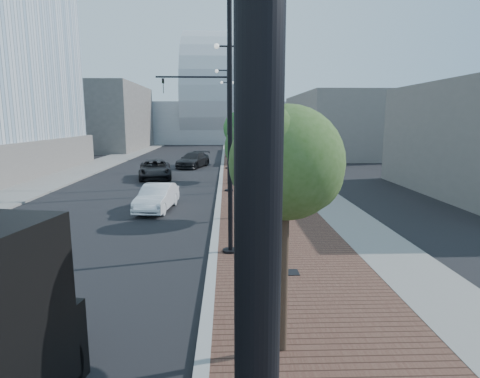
{
  "coord_description": "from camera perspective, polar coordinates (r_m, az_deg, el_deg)",
  "views": [
    {
      "loc": [
        0.5,
        -3.26,
        4.7
      ],
      "look_at": [
        1.0,
        12.0,
        2.0
      ],
      "focal_mm": 29.5,
      "sensor_mm": 36.0,
      "label": 1
    }
  ],
  "objects": [
    {
      "name": "sidewalk",
      "position": [
        43.62,
        2.08,
        3.91
      ],
      "size": [
        7.0,
        140.0,
        0.12
      ],
      "primitive_type": "cube",
      "color": "#4C2D23",
      "rests_on": "ground"
    },
    {
      "name": "concrete_strip",
      "position": [
        43.88,
        5.61,
        3.91
      ],
      "size": [
        2.4,
        140.0,
        0.13
      ],
      "primitive_type": "cube",
      "color": "slate",
      "rests_on": "ground"
    },
    {
      "name": "curb",
      "position": [
        43.51,
        -2.53,
        3.9
      ],
      "size": [
        0.3,
        140.0,
        0.14
      ],
      "primitive_type": "cube",
      "color": "gray",
      "rests_on": "ground"
    },
    {
      "name": "west_sidewalk",
      "position": [
        45.56,
        -19.15,
        3.62
      ],
      "size": [
        4.0,
        140.0,
        0.12
      ],
      "primitive_type": "cube",
      "color": "slate",
      "rests_on": "ground"
    },
    {
      "name": "white_sedan",
      "position": [
        21.06,
        -11.92,
        -1.2
      ],
      "size": [
        1.86,
        4.26,
        1.36
      ],
      "primitive_type": "imported",
      "rotation": [
        0.0,
        0.0,
        -0.1
      ],
      "color": "white",
      "rests_on": "ground"
    },
    {
      "name": "dark_car_mid",
      "position": [
        32.43,
        -12.18,
        2.78
      ],
      "size": [
        3.35,
        5.68,
        1.48
      ],
      "primitive_type": "imported",
      "rotation": [
        0.0,
        0.0,
        0.17
      ],
      "color": "black",
      "rests_on": "ground"
    },
    {
      "name": "dark_car_far",
      "position": [
        39.44,
        -6.79,
        4.19
      ],
      "size": [
        3.49,
        5.49,
        1.48
      ],
      "primitive_type": "imported",
      "rotation": [
        0.0,
        0.0,
        -0.3
      ],
      "color": "black",
      "rests_on": "ground"
    },
    {
      "name": "pedestrian",
      "position": [
        24.65,
        11.3,
        0.88
      ],
      "size": [
        0.72,
        0.57,
        1.73
      ],
      "primitive_type": "imported",
      "rotation": [
        0.0,
        0.0,
        3.41
      ],
      "color": "black",
      "rests_on": "ground"
    },
    {
      "name": "streetlight_0",
      "position": [
        1.27,
        2.79,
        15.53
      ],
      "size": [
        1.72,
        0.56,
        9.28
      ],
      "color": "black",
      "rests_on": "ground"
    },
    {
      "name": "streetlight_1",
      "position": [
        13.27,
        -1.95,
        8.48
      ],
      "size": [
        1.44,
        0.56,
        9.21
      ],
      "color": "black",
      "rests_on": "ground"
    },
    {
      "name": "streetlight_2",
      "position": [
        25.26,
        -1.68,
        10.29
      ],
      "size": [
        1.72,
        0.56,
        9.28
      ],
      "color": "black",
      "rests_on": "ground"
    },
    {
      "name": "streetlight_3",
      "position": [
        37.27,
        -1.92,
        9.46
      ],
      "size": [
        1.44,
        0.56,
        9.21
      ],
      "color": "black",
      "rests_on": "ground"
    },
    {
      "name": "streetlight_4",
      "position": [
        49.26,
        -1.79,
        10.15
      ],
      "size": [
        1.72,
        0.56,
        9.28
      ],
      "color": "black",
      "rests_on": "ground"
    },
    {
      "name": "traffic_mast",
      "position": [
        28.28,
        -3.56,
        10.57
      ],
      "size": [
        5.09,
        0.2,
        8.0
      ],
      "color": "black",
      "rests_on": "ground"
    },
    {
      "name": "tree_0",
      "position": [
        7.42,
        7.04,
        3.69
      ],
      "size": [
        2.23,
        2.16,
        4.99
      ],
      "color": "#382619",
      "rests_on": "ground"
    },
    {
      "name": "tree_1",
      "position": [
        18.37,
        1.71,
        6.05
      ],
      "size": [
        2.47,
        2.44,
        4.66
      ],
      "color": "#382619",
      "rests_on": "ground"
    },
    {
      "name": "tree_2",
      "position": [
        30.32,
        0.29,
        8.72
      ],
      "size": [
        2.75,
        2.75,
        5.4
      ],
      "color": "#382619",
      "rests_on": "ground"
    },
    {
      "name": "tree_3",
      "position": [
        42.32,
        -0.33,
        8.6
      ],
      "size": [
        2.66,
        2.66,
        4.99
      ],
      "color": "#382619",
      "rests_on": "ground"
    },
    {
      "name": "convention_center",
      "position": [
        88.31,
        -3.57,
        10.84
      ],
      "size": [
        50.0,
        30.0,
        50.0
      ],
      "color": "#9FA4A9",
      "rests_on": "ground"
    },
    {
      "name": "commercial_block_nw",
      "position": [
        66.5,
        -20.13,
        9.68
      ],
      "size": [
        14.0,
        20.0,
        10.0
      ],
      "primitive_type": "cube",
      "color": "#5F5A55",
      "rests_on": "ground"
    },
    {
      "name": "commercial_block_ne",
      "position": [
        55.48,
        14.53,
        8.98
      ],
      "size": [
        12.0,
        22.0,
        8.0
      ],
      "primitive_type": "cube",
      "color": "slate",
      "rests_on": "ground"
    },
    {
      "name": "utility_cover_1",
      "position": [
        12.3,
        7.3,
        -11.86
      ],
      "size": [
        0.5,
        0.5,
        0.02
      ],
      "primitive_type": "cube",
      "color": "black",
      "rests_on": "sidewalk"
    },
    {
      "name": "utility_cover_2",
      "position": [
        22.81,
        2.94,
        -1.55
      ],
      "size": [
        0.5,
        0.5,
        0.02
      ],
      "primitive_type": "cube",
      "color": "black",
      "rests_on": "sidewalk"
    }
  ]
}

